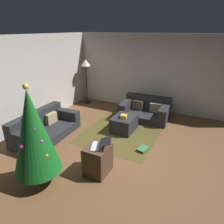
{
  "coord_description": "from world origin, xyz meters",
  "views": [
    {
      "loc": [
        -3.82,
        -1.6,
        2.75
      ],
      "look_at": [
        0.54,
        0.57,
        0.75
      ],
      "focal_mm": 32.9,
      "sensor_mm": 36.0,
      "label": 1
    }
  ],
  "objects_px": {
    "couch_right": "(146,110)",
    "tv_remote": "(121,116)",
    "ottoman": "(124,124)",
    "book_stack": "(143,149)",
    "gift_box": "(124,117)",
    "side_table": "(98,160)",
    "corner_lamp": "(86,66)",
    "couch_left": "(44,128)",
    "laptop": "(100,144)",
    "christmas_tree": "(33,132)"
  },
  "relations": [
    {
      "from": "couch_right",
      "to": "tv_remote",
      "type": "distance_m",
      "value": 1.27
    },
    {
      "from": "ottoman",
      "to": "book_stack",
      "type": "xyz_separation_m",
      "value": [
        -0.76,
        -0.82,
        -0.18
      ]
    },
    {
      "from": "gift_box",
      "to": "side_table",
      "type": "bearing_deg",
      "value": -172.73
    },
    {
      "from": "couch_right",
      "to": "gift_box",
      "type": "xyz_separation_m",
      "value": [
        -1.27,
        0.23,
        0.22
      ]
    },
    {
      "from": "side_table",
      "to": "corner_lamp",
      "type": "relative_size",
      "value": 0.35
    },
    {
      "from": "book_stack",
      "to": "corner_lamp",
      "type": "distance_m",
      "value": 4.08
    },
    {
      "from": "tv_remote",
      "to": "corner_lamp",
      "type": "height_order",
      "value": "corner_lamp"
    },
    {
      "from": "ottoman",
      "to": "gift_box",
      "type": "height_order",
      "value": "gift_box"
    },
    {
      "from": "couch_left",
      "to": "book_stack",
      "type": "bearing_deg",
      "value": 99.07
    },
    {
      "from": "side_table",
      "to": "laptop",
      "type": "distance_m",
      "value": 0.36
    },
    {
      "from": "couch_left",
      "to": "laptop",
      "type": "bearing_deg",
      "value": 70.87
    },
    {
      "from": "couch_right",
      "to": "gift_box",
      "type": "relative_size",
      "value": 8.58
    },
    {
      "from": "couch_left",
      "to": "tv_remote",
      "type": "xyz_separation_m",
      "value": [
        1.26,
        -1.71,
        0.18
      ]
    },
    {
      "from": "book_stack",
      "to": "christmas_tree",
      "type": "bearing_deg",
      "value": 143.59
    },
    {
      "from": "couch_right",
      "to": "ottoman",
      "type": "distance_m",
      "value": 1.21
    },
    {
      "from": "tv_remote",
      "to": "side_table",
      "type": "xyz_separation_m",
      "value": [
        -1.9,
        -0.34,
        -0.14
      ]
    },
    {
      "from": "gift_box",
      "to": "side_table",
      "type": "distance_m",
      "value": 1.87
    },
    {
      "from": "couch_right",
      "to": "tv_remote",
      "type": "height_order",
      "value": "couch_right"
    },
    {
      "from": "couch_left",
      "to": "gift_box",
      "type": "xyz_separation_m",
      "value": [
        1.2,
        -1.82,
        0.22
      ]
    },
    {
      "from": "couch_left",
      "to": "side_table",
      "type": "height_order",
      "value": "couch_left"
    },
    {
      "from": "ottoman",
      "to": "book_stack",
      "type": "bearing_deg",
      "value": -132.5
    },
    {
      "from": "gift_box",
      "to": "christmas_tree",
      "type": "relative_size",
      "value": 0.09
    },
    {
      "from": "couch_left",
      "to": "corner_lamp",
      "type": "height_order",
      "value": "corner_lamp"
    },
    {
      "from": "side_table",
      "to": "gift_box",
      "type": "bearing_deg",
      "value": 7.27
    },
    {
      "from": "laptop",
      "to": "side_table",
      "type": "bearing_deg",
      "value": 112.06
    },
    {
      "from": "ottoman",
      "to": "laptop",
      "type": "distance_m",
      "value": 2.0
    },
    {
      "from": "couch_left",
      "to": "laptop",
      "type": "relative_size",
      "value": 3.92
    },
    {
      "from": "tv_remote",
      "to": "corner_lamp",
      "type": "relative_size",
      "value": 0.09
    },
    {
      "from": "gift_box",
      "to": "ottoman",
      "type": "bearing_deg",
      "value": 15.36
    },
    {
      "from": "couch_right",
      "to": "book_stack",
      "type": "relative_size",
      "value": 4.65
    },
    {
      "from": "gift_box",
      "to": "laptop",
      "type": "relative_size",
      "value": 0.37
    },
    {
      "from": "couch_left",
      "to": "corner_lamp",
      "type": "xyz_separation_m",
      "value": [
        2.83,
        0.45,
        1.18
      ]
    },
    {
      "from": "couch_left",
      "to": "corner_lamp",
      "type": "relative_size",
      "value": 1.13
    },
    {
      "from": "couch_left",
      "to": "christmas_tree",
      "type": "xyz_separation_m",
      "value": [
        -1.38,
        -1.2,
        0.8
      ]
    },
    {
      "from": "laptop",
      "to": "book_stack",
      "type": "height_order",
      "value": "laptop"
    },
    {
      "from": "tv_remote",
      "to": "couch_right",
      "type": "bearing_deg",
      "value": -46.33
    },
    {
      "from": "tv_remote",
      "to": "laptop",
      "type": "height_order",
      "value": "laptop"
    },
    {
      "from": "book_stack",
      "to": "laptop",
      "type": "bearing_deg",
      "value": 156.45
    },
    {
      "from": "gift_box",
      "to": "book_stack",
      "type": "height_order",
      "value": "gift_box"
    },
    {
      "from": "ottoman",
      "to": "side_table",
      "type": "bearing_deg",
      "value": -172.3
    },
    {
      "from": "tv_remote",
      "to": "book_stack",
      "type": "height_order",
      "value": "tv_remote"
    },
    {
      "from": "christmas_tree",
      "to": "side_table",
      "type": "distance_m",
      "value": 1.36
    },
    {
      "from": "christmas_tree",
      "to": "corner_lamp",
      "type": "height_order",
      "value": "christmas_tree"
    },
    {
      "from": "ottoman",
      "to": "gift_box",
      "type": "bearing_deg",
      "value": -164.64
    },
    {
      "from": "couch_left",
      "to": "couch_right",
      "type": "distance_m",
      "value": 3.21
    },
    {
      "from": "christmas_tree",
      "to": "gift_box",
      "type": "bearing_deg",
      "value": -13.51
    },
    {
      "from": "side_table",
      "to": "book_stack",
      "type": "relative_size",
      "value": 1.8
    },
    {
      "from": "side_table",
      "to": "book_stack",
      "type": "bearing_deg",
      "value": -25.34
    },
    {
      "from": "couch_right",
      "to": "ottoman",
      "type": "height_order",
      "value": "couch_right"
    },
    {
      "from": "tv_remote",
      "to": "gift_box",
      "type": "bearing_deg",
      "value": -151.01
    }
  ]
}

